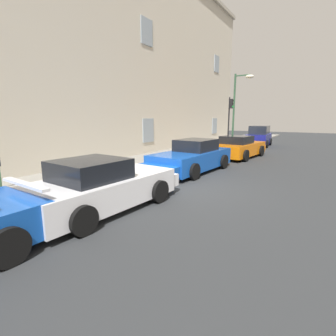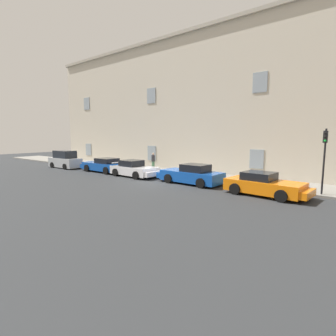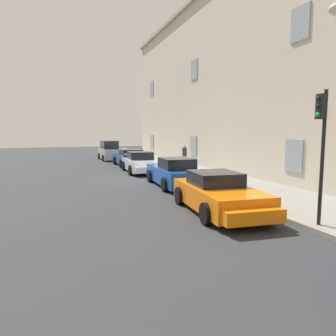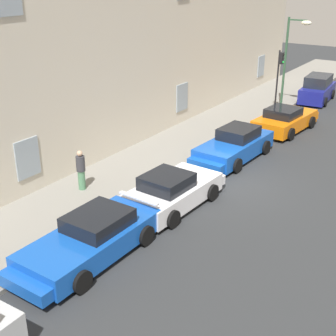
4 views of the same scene
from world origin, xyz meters
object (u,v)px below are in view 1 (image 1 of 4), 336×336
(sportscar_tail_end, at_px, (239,147))
(hatchback_parked, at_px, (259,137))
(sportscar_white_middle, at_px, (190,158))
(street_lamp, at_px, (240,97))
(sportscar_yellow_flank, at_px, (105,186))
(traffic_light, at_px, (230,114))

(sportscar_tail_end, distance_m, hatchback_parked, 7.02)
(sportscar_white_middle, height_order, street_lamp, street_lamp)
(sportscar_white_middle, bearing_deg, street_lamp, 4.90)
(sportscar_yellow_flank, distance_m, sportscar_tail_end, 10.89)
(sportscar_white_middle, xyz_separation_m, street_lamp, (9.33, 0.80, 3.30))
(sportscar_tail_end, bearing_deg, sportscar_white_middle, 175.00)
(sportscar_white_middle, bearing_deg, hatchback_parked, -0.06)
(sportscar_yellow_flank, xyz_separation_m, sportscar_white_middle, (5.31, 0.21, 0.02))
(traffic_light, distance_m, street_lamp, 1.77)
(hatchback_parked, distance_m, street_lamp, 4.58)
(sportscar_yellow_flank, distance_m, hatchback_parked, 17.89)
(sportscar_yellow_flank, xyz_separation_m, traffic_light, (13.45, 1.31, 2.06))
(sportscar_tail_end, height_order, hatchback_parked, hatchback_parked)
(sportscar_yellow_flank, height_order, street_lamp, street_lamp)
(sportscar_yellow_flank, relative_size, sportscar_white_middle, 0.92)
(traffic_light, bearing_deg, street_lamp, -13.94)
(hatchback_parked, bearing_deg, sportscar_white_middle, 179.94)
(sportscar_yellow_flank, bearing_deg, traffic_light, 5.55)
(sportscar_yellow_flank, bearing_deg, sportscar_tail_end, -1.47)
(hatchback_parked, xyz_separation_m, street_lamp, (-3.24, 0.81, 3.13))
(sportscar_yellow_flank, distance_m, traffic_light, 13.67)
(sportscar_white_middle, relative_size, street_lamp, 0.92)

